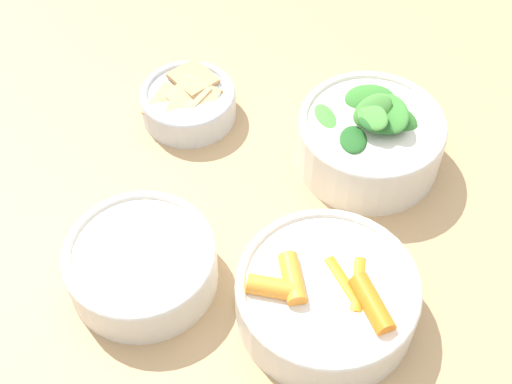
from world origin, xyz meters
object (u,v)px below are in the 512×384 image
at_px(bowl_carrots, 327,296).
at_px(bowl_cookies, 188,101).
at_px(bowl_greens, 370,138).
at_px(bowl_beans_hotdog, 142,265).

bearing_deg(bowl_carrots, bowl_cookies, -51.50).
relative_size(bowl_carrots, bowl_cookies, 1.53).
xyz_separation_m(bowl_carrots, bowl_greens, (-0.03, -0.21, 0.01)).
bearing_deg(bowl_beans_hotdog, bowl_cookies, -88.25).
height_order(bowl_carrots, bowl_greens, bowl_greens).
height_order(bowl_greens, bowl_beans_hotdog, bowl_greens).
xyz_separation_m(bowl_carrots, bowl_beans_hotdog, (0.19, -0.01, -0.01)).
distance_m(bowl_beans_hotdog, bowl_cookies, 0.24).
bearing_deg(bowl_carrots, bowl_beans_hotdog, -2.38).
bearing_deg(bowl_beans_hotdog, bowl_carrots, 177.62).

